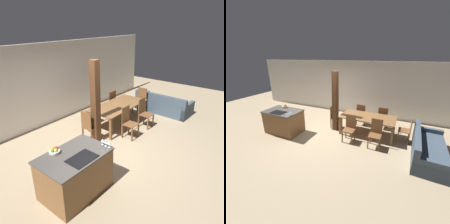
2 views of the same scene
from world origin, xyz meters
The scene contains 16 objects.
ground_plane centered at (0.00, 0.00, 0.00)m, with size 16.00×16.00×0.00m, color #9E896B.
wall_back centered at (0.00, 2.74, 1.35)m, with size 11.20×0.08×2.70m.
kitchen_island centered at (-1.47, -0.49, 0.46)m, with size 1.39×0.95×0.92m.
fruit_bowl centered at (-1.67, -0.15, 0.97)m, with size 0.22×0.22×0.11m.
wine_glass_near centered at (-0.85, -0.88, 1.03)m, with size 0.08×0.08×0.14m.
wine_glass_middle centered at (-0.85, -0.79, 1.03)m, with size 0.08×0.08×0.14m.
wine_glass_far centered at (-0.85, -0.70, 1.03)m, with size 0.08×0.08×0.14m.
dining_table centered at (1.62, 0.73, 0.66)m, with size 2.07×1.01×0.74m.
dining_chair_near_left centered at (1.15, 0.00, 0.50)m, with size 0.40×0.40×0.97m.
dining_chair_near_right centered at (2.08, 0.00, 0.50)m, with size 0.40×0.40×0.97m.
dining_chair_far_left centered at (1.15, 1.46, 0.50)m, with size 0.40×0.40×0.97m.
dining_chair_far_right centered at (2.08, 1.46, 0.50)m, with size 0.40×0.40×0.97m.
dining_chair_head_end centered at (0.20, 0.73, 0.50)m, with size 0.40×0.40×0.97m.
dining_chair_foot_end centered at (3.03, 0.73, 0.50)m, with size 0.40×0.40×0.97m.
couch centered at (3.65, 0.07, 0.26)m, with size 0.96×2.12×0.78m.
timber_post centered at (0.32, 0.56, 1.20)m, with size 0.20×0.20×2.40m.
Camera 1 is at (-3.83, -3.30, 3.32)m, focal length 35.00 mm.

